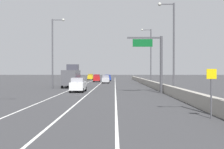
# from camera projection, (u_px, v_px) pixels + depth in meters

# --- Properties ---
(ground_plane) EXTENTS (320.00, 320.00, 0.00)m
(ground_plane) POSITION_uv_depth(u_px,v_px,m) (109.00, 83.00, 66.64)
(ground_plane) COLOR #38383A
(lane_stripe_left) EXTENTS (0.16, 130.00, 0.00)m
(lane_stripe_left) POSITION_uv_depth(u_px,v_px,m) (83.00, 85.00, 57.69)
(lane_stripe_left) COLOR silver
(lane_stripe_left) RESTS_ON ground_plane
(lane_stripe_center) EXTENTS (0.16, 130.00, 0.00)m
(lane_stripe_center) POSITION_uv_depth(u_px,v_px,m) (99.00, 85.00, 57.66)
(lane_stripe_center) COLOR silver
(lane_stripe_center) RESTS_ON ground_plane
(lane_stripe_right) EXTENTS (0.16, 130.00, 0.00)m
(lane_stripe_right) POSITION_uv_depth(u_px,v_px,m) (115.00, 85.00, 57.62)
(lane_stripe_right) COLOR silver
(lane_stripe_right) RESTS_ON ground_plane
(jersey_barrier_right) EXTENTS (0.60, 120.00, 1.10)m
(jersey_barrier_right) POSITION_uv_depth(u_px,v_px,m) (157.00, 86.00, 42.55)
(jersey_barrier_right) COLOR #9E998E
(jersey_barrier_right) RESTS_ON ground_plane
(overhead_sign_gantry) EXTENTS (4.68, 0.36, 7.50)m
(overhead_sign_gantry) POSITION_uv_depth(u_px,v_px,m) (156.00, 57.00, 35.39)
(overhead_sign_gantry) COLOR #47474C
(overhead_sign_gantry) RESTS_ON ground_plane
(speed_advisory_sign) EXTENTS (0.60, 0.11, 3.00)m
(speed_advisory_sign) POSITION_uv_depth(u_px,v_px,m) (211.00, 89.00, 16.21)
(speed_advisory_sign) COLOR #4C4C51
(speed_advisory_sign) RESTS_ON ground_plane
(lamp_post_right_second) EXTENTS (2.14, 0.44, 11.55)m
(lamp_post_right_second) POSITION_uv_depth(u_px,v_px,m) (172.00, 42.00, 33.92)
(lamp_post_right_second) COLOR #4C4C51
(lamp_post_right_second) RESTS_ON ground_plane
(lamp_post_right_third) EXTENTS (2.14, 0.44, 11.55)m
(lamp_post_right_third) POSITION_uv_depth(u_px,v_px,m) (150.00, 53.00, 54.88)
(lamp_post_right_third) COLOR #4C4C51
(lamp_post_right_third) RESTS_ON ground_plane
(lamp_post_left_mid) EXTENTS (2.14, 0.44, 11.55)m
(lamp_post_left_mid) POSITION_uv_depth(u_px,v_px,m) (54.00, 49.00, 44.29)
(lamp_post_left_mid) COLOR #4C4C51
(lamp_post_left_mid) RESTS_ON ground_plane
(car_silver_0) EXTENTS (1.81, 4.66, 1.95)m
(car_silver_0) POSITION_uv_depth(u_px,v_px,m) (106.00, 79.00, 65.61)
(car_silver_0) COLOR #B7B7BC
(car_silver_0) RESTS_ON ground_plane
(car_blue_1) EXTENTS (2.08, 4.64, 1.90)m
(car_blue_1) POSITION_uv_depth(u_px,v_px,m) (108.00, 78.00, 79.94)
(car_blue_1) COLOR #1E389E
(car_blue_1) RESTS_ON ground_plane
(car_red_2) EXTENTS (2.02, 4.86, 2.05)m
(car_red_2) POSITION_uv_depth(u_px,v_px,m) (97.00, 78.00, 73.65)
(car_red_2) COLOR red
(car_red_2) RESTS_ON ground_plane
(car_white_3) EXTENTS (1.93, 4.10, 1.98)m
(car_white_3) POSITION_uv_depth(u_px,v_px,m) (78.00, 85.00, 37.07)
(car_white_3) COLOR white
(car_white_3) RESTS_ON ground_plane
(car_yellow_4) EXTENTS (1.94, 4.23, 2.05)m
(car_yellow_4) POSITION_uv_depth(u_px,v_px,m) (91.00, 77.00, 89.68)
(car_yellow_4) COLOR gold
(car_yellow_4) RESTS_ON ground_plane
(box_truck) EXTENTS (2.65, 8.36, 4.17)m
(box_truck) POSITION_uv_depth(u_px,v_px,m) (72.00, 77.00, 48.61)
(box_truck) COLOR #4C4C51
(box_truck) RESTS_ON ground_plane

